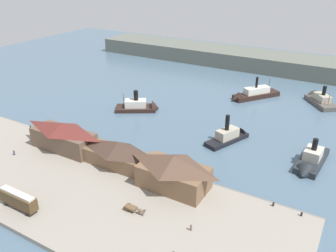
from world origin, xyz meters
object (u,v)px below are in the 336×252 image
ferry_approaching_east (142,107)px  ferry_approaching_west (319,99)px  ferry_shed_customs_shed (174,172)px  ferry_moored_east (231,136)px  ferry_departing_north (252,95)px  pedestrian_near_west_shed (14,153)px  mooring_post_center_west (31,127)px  mooring_post_west (301,214)px  ferry_shed_central_terminal (119,153)px  ferry_outer_harbor (310,162)px  street_tram (18,199)px  ferry_shed_east_terminal (63,136)px  horse_cart (134,209)px  pedestrian_walking_west (191,227)px  mooring_post_east (273,204)px

ferry_approaching_east → ferry_approaching_west: (57.68, 42.44, 0.02)m
ferry_shed_customs_shed → ferry_moored_east: 33.29m
ferry_approaching_east → ferry_departing_north: (32.81, 33.76, 0.22)m
pedestrian_near_west_shed → mooring_post_center_west: size_ratio=1.93×
mooring_post_west → ferry_shed_central_terminal: bearing=-176.0°
ferry_shed_customs_shed → ferry_outer_harbor: ferry_shed_customs_shed is taller
ferry_shed_central_terminal → street_tram: (-8.25, -26.03, -1.23)m
ferry_shed_east_terminal → ferry_departing_north: size_ratio=0.96×
ferry_shed_central_terminal → ferry_shed_customs_shed: bearing=-4.0°
pedestrian_near_west_shed → street_tram: bearing=-35.3°
horse_cart → ferry_approaching_east: (-33.56, 52.17, -0.70)m
ferry_moored_east → ferry_approaching_west: size_ratio=1.02×
ferry_moored_east → ferry_approaching_west: (18.93, 48.83, -0.15)m
ferry_shed_central_terminal → pedestrian_walking_west: 31.47m
ferry_shed_east_terminal → pedestrian_walking_west: size_ratio=11.98×
ferry_shed_central_terminal → ferry_outer_harbor: 52.99m
ferry_shed_central_terminal → horse_cart: 20.74m
pedestrian_near_west_shed → ferry_approaching_west: (68.80, 91.36, -0.55)m
mooring_post_center_west → ferry_approaching_west: (79.28, 76.79, -0.21)m
mooring_post_west → ferry_shed_customs_shed: bearing=-171.2°
street_tram → mooring_post_west: 63.02m
pedestrian_near_west_shed → ferry_outer_harbor: size_ratio=0.09×
street_tram → mooring_post_west: street_tram is taller
pedestrian_walking_west → ferry_departing_north: ferry_departing_north is taller
mooring_post_west → ferry_moored_east: (-27.31, 28.35, -0.06)m
ferry_approaching_west → ferry_shed_east_terminal: bearing=-126.0°
ferry_moored_east → ferry_approaching_east: bearing=170.6°
pedestrian_near_west_shed → mooring_post_center_west: (-10.48, 14.57, -0.34)m
pedestrian_near_west_shed → mooring_post_west: 78.47m
ferry_shed_customs_shed → horse_cart: (-2.81, -12.82, -3.52)m
ferry_shed_customs_shed → pedestrian_walking_west: size_ratio=10.14×
horse_cart → ferry_departing_north: 85.94m
street_tram → mooring_post_center_west: size_ratio=11.25×
street_tram → pedestrian_walking_west: size_ratio=5.97×
ferry_outer_harbor → ferry_shed_customs_shed: bearing=-133.3°
horse_cart → mooring_post_east: horse_cart is taller
pedestrian_walking_west → ferry_outer_harbor: (16.51, 40.62, -0.49)m
ferry_shed_east_terminal → ferry_departing_north: 80.19m
ferry_shed_east_terminal → mooring_post_west: bearing=3.4°
ferry_shed_customs_shed → ferry_departing_north: 73.31m
pedestrian_walking_west → ferry_moored_east: (-8.38, 44.64, -0.38)m
ferry_outer_harbor → ferry_shed_east_terminal: bearing=-156.4°
ferry_moored_east → ferry_approaching_west: 52.37m
mooring_post_east → mooring_post_west: bearing=-3.1°
ferry_shed_east_terminal → ferry_moored_east: (39.98, 32.37, -3.76)m
street_tram → horse_cart: 26.17m
mooring_post_east → ferry_approaching_west: ferry_approaching_west is taller
ferry_approaching_east → ferry_outer_harbor: bearing=-9.3°
ferry_shed_central_terminal → street_tram: ferry_shed_central_terminal is taller
ferry_departing_north → street_tram: bearing=-102.9°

